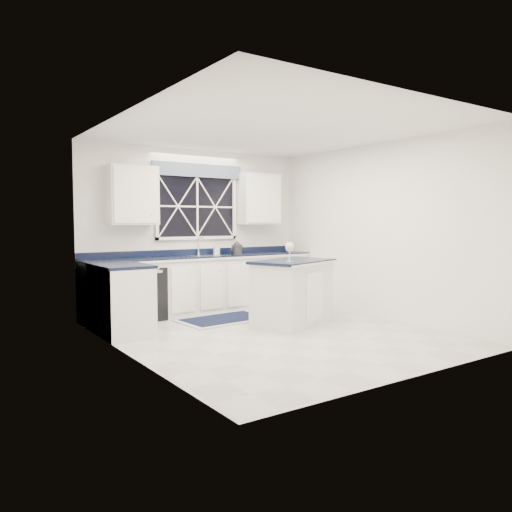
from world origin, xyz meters
TOP-DOWN VIEW (x-y plane):
  - ground at (0.00, 0.00)m, footprint 4.50×4.50m
  - back_wall at (0.00, 2.25)m, footprint 4.00×0.10m
  - base_cabinets at (-0.33, 1.78)m, footprint 3.99×1.60m
  - countertop at (0.00, 1.95)m, footprint 3.98×0.64m
  - dishwasher at (-1.10, 1.95)m, footprint 0.60×0.58m
  - window at (0.00, 2.20)m, footprint 1.65×0.09m
  - upper_cabinets at (0.00, 2.08)m, footprint 3.10×0.34m
  - faucet at (0.00, 2.14)m, footprint 0.05×0.20m
  - island at (0.58, 0.35)m, footprint 1.45×1.15m
  - rug at (-0.07, 1.22)m, footprint 1.44×0.93m
  - kettle at (0.64, 1.97)m, footprint 0.31×0.25m
  - wine_glass at (0.38, 0.19)m, footprint 0.12×0.12m
  - soap_bottle at (0.29, 2.07)m, footprint 0.11×0.11m

SIDE VIEW (x-z plane):
  - ground at x=0.00m, z-range 0.00..0.00m
  - rug at x=-0.07m, z-range 0.00..0.02m
  - dishwasher at x=-1.10m, z-range 0.00..0.82m
  - base_cabinets at x=-0.33m, z-range 0.00..0.90m
  - island at x=0.58m, z-range 0.00..0.95m
  - countertop at x=0.00m, z-range 0.90..0.94m
  - soap_bottle at x=0.29m, z-range 0.94..1.14m
  - kettle at x=0.64m, z-range 0.93..1.16m
  - faucet at x=0.00m, z-range 0.95..1.25m
  - wine_glass at x=0.38m, z-range 1.00..1.28m
  - back_wall at x=0.00m, z-range 0.00..2.70m
  - window at x=0.00m, z-range 1.20..2.46m
  - upper_cabinets at x=0.00m, z-range 1.45..2.35m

